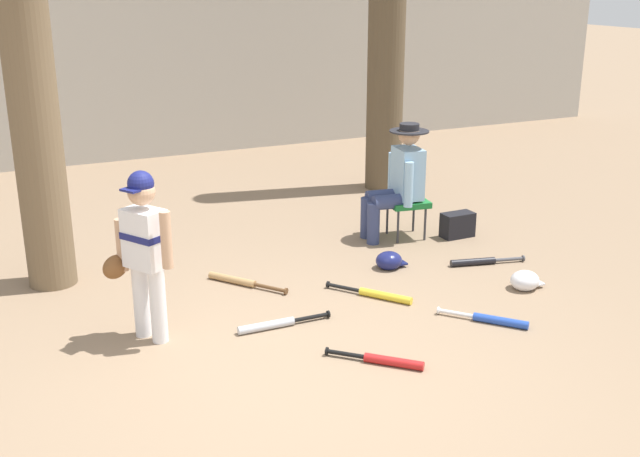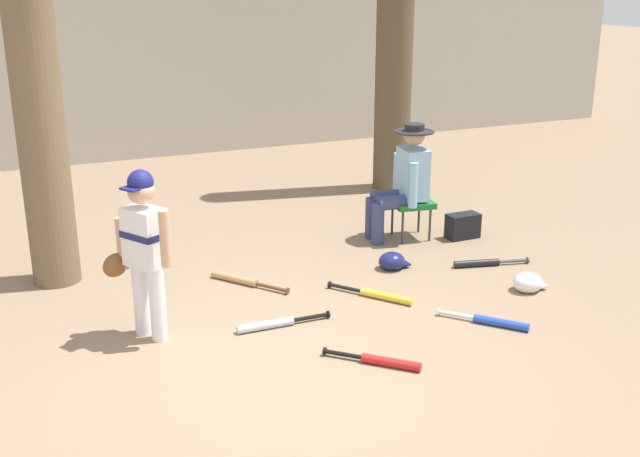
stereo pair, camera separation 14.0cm
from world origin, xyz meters
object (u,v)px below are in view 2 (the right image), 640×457
handbag_beside_stool (463,226)px  bat_yellow_trainer (380,295)px  tree_behind_spectator (396,9)px  bat_wood_tan (240,280)px  folding_stool (412,204)px  batting_helmet_white (528,283)px  seated_spectator (403,179)px  bat_blue_youth (494,322)px  bat_black_composite (483,263)px  young_ballplayer (143,244)px  bat_red_barrel (383,361)px  bat_aluminum_silver (273,324)px  batting_helmet_navy (392,261)px

handbag_beside_stool → bat_yellow_trainer: 1.87m
tree_behind_spectator → bat_wood_tan: bearing=-140.2°
folding_stool → handbag_beside_stool: (0.49, -0.23, -0.23)m
folding_stool → batting_helmet_white: size_ratio=1.48×
seated_spectator → batting_helmet_white: bearing=-79.4°
bat_yellow_trainer → bat_wood_tan: same height
seated_spectator → bat_blue_youth: bearing=-100.0°
seated_spectator → bat_black_composite: seated_spectator is taller
young_ballplayer → bat_wood_tan: (0.96, 0.72, -0.71)m
seated_spectator → tree_behind_spectator: bearing=64.6°
young_ballplayer → folding_stool: bearing=22.1°
bat_red_barrel → bat_blue_youth: bearing=11.5°
tree_behind_spectator → bat_red_barrel: bearing=-119.3°
young_ballplayer → bat_black_composite: (3.19, 0.21, -0.71)m
bat_yellow_trainer → bat_wood_tan: 1.27m
tree_behind_spectator → handbag_beside_stool: (-0.28, -2.07, -2.09)m
young_ballplayer → bat_blue_youth: (2.51, -0.90, -0.71)m
folding_stool → bat_wood_tan: 2.11m
handbag_beside_stool → bat_black_composite: bearing=-110.4°
young_ballplayer → bat_blue_youth: young_ballplayer is taller
bat_blue_youth → batting_helmet_white: 0.83m
young_ballplayer → bat_aluminum_silver: (0.91, -0.24, -0.71)m
handbag_beside_stool → bat_aluminum_silver: (-2.57, -1.23, -0.10)m
batting_helmet_navy → bat_yellow_trainer: bearing=-127.0°
handbag_beside_stool → tree_behind_spectator: bearing=82.3°
batting_helmet_navy → bat_black_composite: bearing=-19.5°
young_ballplayer → batting_helmet_navy: bearing=11.9°
bat_yellow_trainer → bat_blue_youth: (0.57, -0.82, 0.00)m
bat_wood_tan → batting_helmet_navy: 1.43m
batting_helmet_navy → handbag_beside_stool: bearing=23.8°
bat_black_composite → batting_helmet_white: (0.01, -0.65, 0.04)m
handbag_beside_stool → batting_helmet_navy: size_ratio=1.14×
seated_spectator → bat_wood_tan: bearing=-165.4°
bat_wood_tan → bat_blue_youth: bearing=-46.4°
seated_spectator → handbag_beside_stool: seated_spectator is taller
bat_blue_youth → handbag_beside_stool: bearing=62.9°
batting_helmet_navy → seated_spectator: bearing=54.8°
tree_behind_spectator → handbag_beside_stool: bearing=-97.7°
tree_behind_spectator → folding_stool: bearing=-112.7°
batting_helmet_white → bat_black_composite: bearing=90.9°
folding_stool → bat_aluminum_silver: folding_stool is taller
seated_spectator → bat_red_barrel: (-1.48, -2.35, -0.61)m
bat_aluminum_silver → batting_helmet_white: bearing=-4.9°
seated_spectator → folding_stool: bearing=-8.6°
seated_spectator → young_ballplayer: bearing=-157.0°
seated_spectator → bat_red_barrel: seated_spectator is taller
bat_blue_youth → folding_stool: bearing=77.3°
tree_behind_spectator → bat_yellow_trainer: tree_behind_spectator is taller
young_ballplayer → bat_yellow_trainer: size_ratio=1.94×
bat_black_composite → bat_aluminum_silver: size_ratio=0.95×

